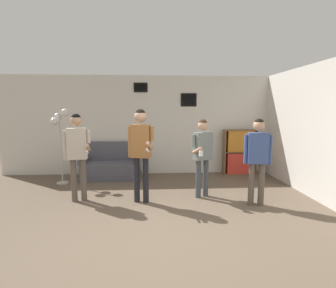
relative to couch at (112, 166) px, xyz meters
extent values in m
plane|color=brown|center=(1.22, -3.40, -0.30)|extent=(20.00, 20.00, 0.00)
cube|color=beige|center=(1.22, 0.41, 1.05)|extent=(8.54, 0.06, 2.70)
cube|color=black|center=(0.77, 0.37, 2.07)|extent=(0.37, 0.02, 0.25)
cube|color=gray|center=(0.77, 0.37, 2.07)|extent=(0.33, 0.01, 0.21)
cube|color=black|center=(2.07, 0.37, 1.75)|extent=(0.43, 0.02, 0.36)
cube|color=beige|center=(2.07, 0.37, 1.75)|extent=(0.39, 0.01, 0.31)
cube|color=beige|center=(4.32, -1.51, 1.05)|extent=(0.06, 6.19, 2.70)
cube|color=#4C4C56|center=(0.00, -0.06, -0.25)|extent=(1.54, 0.80, 0.10)
cube|color=#4C4C56|center=(0.00, -0.06, -0.04)|extent=(1.48, 0.74, 0.32)
cube|color=#4C4C56|center=(0.00, 0.27, 0.37)|extent=(1.48, 0.14, 0.50)
cube|color=#4C4C56|center=(-0.71, -0.06, 0.21)|extent=(0.12, 0.74, 0.18)
cube|color=#4C4C56|center=(0.71, -0.06, 0.21)|extent=(0.12, 0.74, 0.18)
cube|color=brown|center=(3.05, 0.19, 0.32)|extent=(0.02, 0.30, 1.24)
cube|color=brown|center=(3.92, 0.19, 0.32)|extent=(0.02, 0.30, 1.24)
cube|color=brown|center=(3.48, 0.34, 0.32)|extent=(0.89, 0.01, 1.24)
cube|color=brown|center=(3.48, 0.19, -0.29)|extent=(0.85, 0.30, 0.02)
cube|color=brown|center=(3.48, 0.19, 0.93)|extent=(0.85, 0.30, 0.02)
cube|color=brown|center=(3.48, 0.19, 0.32)|extent=(0.85, 0.30, 0.02)
cube|color=red|center=(3.48, 0.18, 0.01)|extent=(0.73, 0.26, 0.56)
cube|color=#B77023|center=(3.48, 0.18, 0.62)|extent=(0.73, 0.26, 0.56)
cylinder|color=#ADA89E|center=(-1.11, -0.52, -0.29)|extent=(0.28, 0.28, 0.03)
cylinder|color=#ADA89E|center=(-1.11, -0.52, 0.60)|extent=(0.03, 0.03, 1.74)
cylinder|color=#ADA89E|center=(-1.04, -0.52, 1.44)|extent=(0.02, 0.16, 0.02)
sphere|color=silver|center=(-0.97, -0.52, 1.41)|extent=(0.18, 0.18, 0.18)
cylinder|color=#ADA89E|center=(-1.15, -0.46, 1.34)|extent=(0.15, 0.09, 0.02)
sphere|color=silver|center=(-1.18, -0.40, 1.31)|extent=(0.18, 0.18, 0.18)
cylinder|color=#ADA89E|center=(-1.15, -0.58, 1.24)|extent=(0.15, 0.09, 0.02)
sphere|color=silver|center=(-1.18, -0.64, 1.21)|extent=(0.18, 0.18, 0.18)
cylinder|color=brown|center=(-0.45, -1.79, 0.12)|extent=(0.11, 0.11, 0.84)
cylinder|color=brown|center=(-0.27, -1.77, 0.12)|extent=(0.11, 0.11, 0.84)
cube|color=#BCB2A3|center=(-0.36, -1.78, 0.84)|extent=(0.38, 0.24, 0.60)
sphere|color=tan|center=(-0.36, -1.78, 1.28)|extent=(0.22, 0.22, 0.22)
sphere|color=black|center=(-0.36, -1.78, 1.32)|extent=(0.18, 0.18, 0.18)
cylinder|color=#BCB2A3|center=(-0.15, -1.75, 0.97)|extent=(0.07, 0.07, 0.25)
cylinder|color=tan|center=(-0.13, -1.89, 0.78)|extent=(0.10, 0.31, 0.19)
cylinder|color=white|center=(-0.11, -2.03, 0.71)|extent=(0.05, 0.14, 0.09)
cylinder|color=#BCB2A3|center=(-0.58, -1.81, 0.81)|extent=(0.07, 0.07, 0.56)
cylinder|color=black|center=(0.77, -1.89, 0.14)|extent=(0.11, 0.11, 0.88)
cylinder|color=black|center=(0.95, -1.94, 0.14)|extent=(0.11, 0.11, 0.88)
cube|color=#936033|center=(0.86, -1.92, 0.90)|extent=(0.40, 0.28, 0.63)
sphere|color=tan|center=(0.86, -1.92, 1.36)|extent=(0.23, 0.23, 0.23)
sphere|color=black|center=(0.86, -1.92, 1.40)|extent=(0.19, 0.19, 0.19)
cylinder|color=#936033|center=(1.07, -1.97, 1.04)|extent=(0.07, 0.07, 0.27)
cylinder|color=tan|center=(1.03, -2.11, 0.84)|extent=(0.14, 0.33, 0.19)
cylinder|color=white|center=(1.00, -2.25, 0.77)|extent=(0.07, 0.15, 0.09)
cylinder|color=#936033|center=(0.65, -1.86, 0.87)|extent=(0.07, 0.07, 0.59)
cylinder|color=#3D4247|center=(2.00, -1.71, 0.09)|extent=(0.11, 0.11, 0.78)
cylinder|color=#3D4247|center=(2.17, -1.64, 0.09)|extent=(0.11, 0.11, 0.78)
cube|color=slate|center=(2.09, -1.68, 0.76)|extent=(0.41, 0.33, 0.55)
sphere|color=tan|center=(2.09, -1.68, 1.17)|extent=(0.20, 0.20, 0.20)
sphere|color=#382314|center=(2.09, -1.68, 1.21)|extent=(0.17, 0.17, 0.17)
cylinder|color=slate|center=(2.28, -1.59, 0.74)|extent=(0.07, 0.07, 0.52)
cylinder|color=slate|center=(1.89, -1.76, 0.88)|extent=(0.07, 0.07, 0.23)
cylinder|color=tan|center=(1.94, -1.88, 0.70)|extent=(0.17, 0.29, 0.18)
cylinder|color=white|center=(2.00, -2.00, 0.66)|extent=(0.08, 0.08, 0.10)
cylinder|color=brown|center=(2.92, -2.18, 0.10)|extent=(0.11, 0.11, 0.80)
cylinder|color=brown|center=(3.10, -2.22, 0.10)|extent=(0.11, 0.11, 0.80)
cube|color=#384C84|center=(3.01, -2.20, 0.78)|extent=(0.39, 0.27, 0.57)
sphere|color=tan|center=(3.01, -2.20, 1.20)|extent=(0.21, 0.21, 0.21)
sphere|color=black|center=(3.01, -2.20, 1.24)|extent=(0.18, 0.18, 0.18)
cylinder|color=#384C84|center=(3.22, -2.24, 0.76)|extent=(0.07, 0.07, 0.53)
cylinder|color=#384C84|center=(2.80, -2.16, 0.76)|extent=(0.07, 0.07, 0.53)
camera|label=1|loc=(1.09, -6.84, 1.49)|focal=28.00mm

